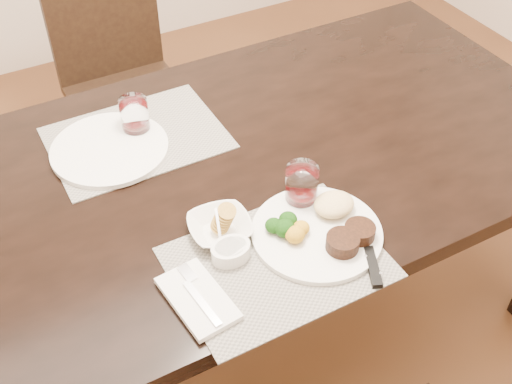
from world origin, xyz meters
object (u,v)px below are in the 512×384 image
cracker_bowl (220,227)px  far_plate (110,149)px  steak_knife (364,258)px  wine_glass_near (302,187)px  dinner_plate (323,229)px  chair_far (120,73)px

cracker_bowl → far_plate: 0.43m
steak_knife → wine_glass_near: wine_glass_near is taller
dinner_plate → steak_knife: bearing=-79.6°
dinner_plate → steak_knife: 0.12m
chair_far → wine_glass_near: chair_far is taller
chair_far → far_plate: chair_far is taller
chair_far → dinner_plate: size_ratio=2.97×
cracker_bowl → wine_glass_near: (0.22, -0.00, 0.03)m
dinner_plate → wine_glass_near: (0.01, 0.12, 0.03)m
steak_knife → cracker_bowl: cracker_bowl is taller
wine_glass_near → chair_far: bearing=94.4°
dinner_plate → steak_knife: dinner_plate is taller
steak_knife → cracker_bowl: size_ratio=1.61×
wine_glass_near → far_plate: wine_glass_near is taller
dinner_plate → far_plate: 0.62m
dinner_plate → wine_glass_near: bearing=75.6°
cracker_bowl → dinner_plate: bearing=-29.1°
far_plate → chair_far: bearing=71.1°
cracker_bowl → steak_knife: bearing=-42.6°
chair_far → steak_knife: chair_far is taller
far_plate → steak_knife: bearing=-59.7°
chair_far → cracker_bowl: (-0.13, -1.15, 0.27)m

